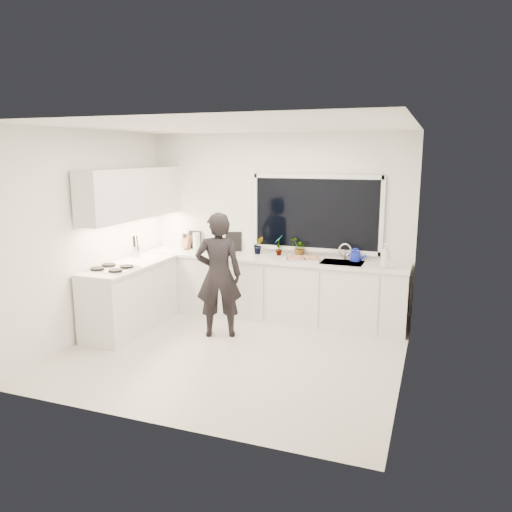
% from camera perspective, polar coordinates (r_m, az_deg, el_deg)
% --- Properties ---
extents(floor, '(4.00, 3.50, 0.02)m').
position_cam_1_polar(floor, '(6.23, -2.72, -11.10)').
color(floor, beige).
rests_on(floor, ground).
extents(wall_back, '(4.00, 0.02, 2.70)m').
position_cam_1_polar(wall_back, '(7.48, 2.42, 3.56)').
color(wall_back, white).
rests_on(wall_back, ground).
extents(wall_left, '(0.02, 3.50, 2.70)m').
position_cam_1_polar(wall_left, '(6.87, -18.48, 2.26)').
color(wall_left, white).
rests_on(wall_left, ground).
extents(wall_right, '(0.02, 3.50, 2.70)m').
position_cam_1_polar(wall_right, '(5.40, 17.20, -0.08)').
color(wall_right, white).
rests_on(wall_right, ground).
extents(ceiling, '(4.00, 3.50, 0.02)m').
position_cam_1_polar(ceiling, '(5.76, -2.99, 14.72)').
color(ceiling, white).
rests_on(ceiling, wall_back).
extents(window, '(1.80, 0.02, 1.00)m').
position_cam_1_polar(window, '(7.26, 6.88, 4.83)').
color(window, black).
rests_on(window, wall_back).
extents(base_cabinets_back, '(3.92, 0.58, 0.88)m').
position_cam_1_polar(base_cabinets_back, '(7.37, 1.63, -3.78)').
color(base_cabinets_back, white).
rests_on(base_cabinets_back, floor).
extents(base_cabinets_left, '(0.58, 1.60, 0.88)m').
position_cam_1_polar(base_cabinets_left, '(7.14, -14.13, -4.64)').
color(base_cabinets_left, white).
rests_on(base_cabinets_left, floor).
extents(countertop_back, '(3.94, 0.62, 0.04)m').
position_cam_1_polar(countertop_back, '(7.25, 1.62, -0.29)').
color(countertop_back, silver).
rests_on(countertop_back, base_cabinets_back).
extents(countertop_left, '(0.62, 1.60, 0.04)m').
position_cam_1_polar(countertop_left, '(7.03, -14.31, -1.04)').
color(countertop_left, silver).
rests_on(countertop_left, base_cabinets_left).
extents(upper_cabinets, '(0.34, 2.10, 0.70)m').
position_cam_1_polar(upper_cabinets, '(7.25, -13.91, 6.95)').
color(upper_cabinets, white).
rests_on(upper_cabinets, wall_left).
extents(sink, '(0.58, 0.42, 0.14)m').
position_cam_1_polar(sink, '(7.02, 9.81, -1.12)').
color(sink, silver).
rests_on(sink, countertop_back).
extents(faucet, '(0.03, 0.03, 0.22)m').
position_cam_1_polar(faucet, '(7.18, 10.14, 0.46)').
color(faucet, silver).
rests_on(faucet, countertop_back).
extents(stovetop, '(0.56, 0.48, 0.03)m').
position_cam_1_polar(stovetop, '(6.76, -16.13, -1.34)').
color(stovetop, black).
rests_on(stovetop, countertop_left).
extents(person, '(0.71, 0.60, 1.66)m').
position_cam_1_polar(person, '(6.57, -4.30, -2.19)').
color(person, black).
rests_on(person, floor).
extents(pizza_tray, '(0.56, 0.47, 0.03)m').
position_cam_1_polar(pizza_tray, '(7.09, 5.40, -0.33)').
color(pizza_tray, '#B4B4B8').
rests_on(pizza_tray, countertop_back).
extents(pizza, '(0.51, 0.42, 0.01)m').
position_cam_1_polar(pizza, '(7.09, 5.40, -0.20)').
color(pizza, red).
rests_on(pizza, pizza_tray).
extents(watering_can, '(0.18, 0.18, 0.13)m').
position_cam_1_polar(watering_can, '(7.12, 11.27, -0.04)').
color(watering_can, '#1424BB').
rests_on(watering_can, countertop_back).
extents(paper_towel_roll, '(0.13, 0.13, 0.26)m').
position_cam_1_polar(paper_towel_roll, '(7.80, -6.82, 1.59)').
color(paper_towel_roll, silver).
rests_on(paper_towel_roll, countertop_back).
extents(knife_block, '(0.15, 0.13, 0.22)m').
position_cam_1_polar(knife_block, '(7.93, -7.95, 1.58)').
color(knife_block, olive).
rests_on(knife_block, countertop_back).
extents(utensil_crock, '(0.15, 0.15, 0.16)m').
position_cam_1_polar(utensil_crock, '(7.48, -13.55, 0.52)').
color(utensil_crock, '#B3B3B8').
rests_on(utensil_crock, countertop_left).
extents(picture_frame_large, '(0.22, 0.03, 0.28)m').
position_cam_1_polar(picture_frame_large, '(7.97, -7.05, 1.87)').
color(picture_frame_large, black).
rests_on(picture_frame_large, countertop_back).
extents(picture_frame_small, '(0.24, 0.10, 0.30)m').
position_cam_1_polar(picture_frame_small, '(7.69, -2.58, 1.67)').
color(picture_frame_small, black).
rests_on(picture_frame_small, countertop_back).
extents(herb_plants, '(0.87, 0.31, 0.31)m').
position_cam_1_polar(herb_plants, '(7.33, 3.49, 1.07)').
color(herb_plants, '#26662D').
rests_on(herb_plants, countertop_back).
extents(soap_bottles, '(0.18, 0.18, 0.33)m').
position_cam_1_polar(soap_bottles, '(6.75, 14.66, -0.11)').
color(soap_bottles, '#D8BF66').
rests_on(soap_bottles, countertop_back).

